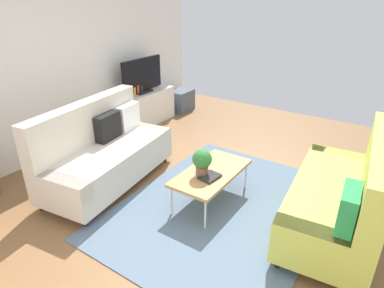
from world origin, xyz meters
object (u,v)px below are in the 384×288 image
storage_trunk (181,100)px  bottle_0 (135,92)px  couch_green (342,195)px  potted_plant (202,161)px  vase_0 (118,96)px  tv_console (144,108)px  bottle_2 (142,89)px  bottle_1 (138,90)px  coffee_table (211,173)px  couch_beige (104,152)px  table_book_0 (210,177)px  tv (142,76)px  vase_1 (125,92)px

storage_trunk → bottle_0: size_ratio=3.26×
couch_green → potted_plant: 1.54m
vase_0 → storage_trunk: bearing=-5.1°
tv_console → bottle_2: size_ratio=9.28×
storage_trunk → bottle_2: size_ratio=3.45×
bottle_0 → storage_trunk: bearing=-2.5°
storage_trunk → bottle_1: 1.36m
coffee_table → bottle_1: (1.36, 2.41, 0.34)m
bottle_2 → couch_beige: bearing=-152.0°
couch_beige → coffee_table: 1.48m
table_book_0 → bottle_1: size_ratio=1.35×
tv_console → bottle_2: bearing=-146.0°
couch_beige → storage_trunk: size_ratio=3.84×
storage_trunk → tv: bearing=175.8°
vase_1 → bottle_0: 0.18m
coffee_table → bottle_0: bottle_0 is taller
couch_green → table_book_0: size_ratio=8.21×
potted_plant → table_book_0: potted_plant is taller
potted_plant → storage_trunk: bearing=39.8°
couch_beige → table_book_0: couch_beige is taller
tv_console → bottle_1: bearing=-166.0°
couch_beige → bottle_1: size_ratio=11.20×
vase_1 → bottle_2: size_ratio=1.28×
storage_trunk → bottle_2: (-1.16, 0.06, 0.50)m
vase_1 → bottle_2: (0.34, -0.09, -0.02)m
couch_beige → couch_green: (0.69, -2.84, -0.01)m
storage_trunk → bottle_0: 1.44m
tv_console → storage_trunk: (1.10, -0.10, -0.10)m
potted_plant → tv_console: bearing=55.3°
tv_console → coffee_table: bearing=-121.9°
couch_green → vase_1: size_ratio=10.24×
tv → vase_1: 0.46m
coffee_table → bottle_0: (1.27, 2.41, 0.33)m
storage_trunk → table_book_0: table_book_0 is taller
table_book_0 → bottle_0: bottle_0 is taller
vase_0 → table_book_0: bearing=-113.0°
couch_green → storage_trunk: (2.33, 3.77, -0.22)m
tv → storage_trunk: bearing=-4.2°
coffee_table → potted_plant: (-0.14, 0.05, 0.21)m
potted_plant → couch_green: bearing=-73.5°
vase_1 → bottle_2: vase_1 is taller
table_book_0 → bottle_1: 2.92m
couch_green → bottle_1: size_ratio=11.05×
coffee_table → bottle_0: bearing=62.2°
couch_green → vase_1: 4.02m
bottle_1 → tv: bearing=7.1°
vase_0 → bottle_1: size_ratio=0.76×
coffee_table → tv: tv is taller
coffee_table → vase_1: (1.12, 2.50, 0.34)m
couch_beige → vase_1: couch_beige is taller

